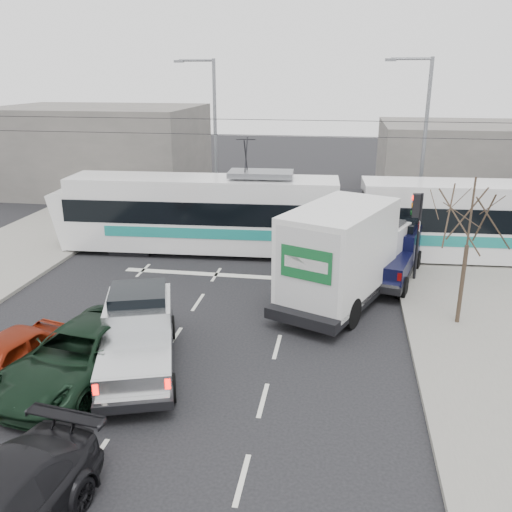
% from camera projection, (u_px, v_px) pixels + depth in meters
% --- Properties ---
extents(ground, '(120.00, 120.00, 0.00)m').
position_uv_depth(ground, '(225.00, 343.00, 17.43)').
color(ground, black).
rests_on(ground, ground).
extents(rails, '(60.00, 1.60, 0.03)m').
position_uv_depth(rails, '(268.00, 248.00, 26.77)').
color(rails, '#33302D').
rests_on(rails, ground).
extents(building_left, '(14.00, 10.00, 6.00)m').
position_uv_depth(building_left, '(101.00, 149.00, 39.17)').
color(building_left, slate).
rests_on(building_left, ground).
extents(building_right, '(12.00, 10.00, 5.00)m').
position_uv_depth(building_right, '(470.00, 161.00, 37.22)').
color(building_right, slate).
rests_on(building_right, ground).
extents(bare_tree, '(2.40, 2.40, 5.00)m').
position_uv_depth(bare_tree, '(470.00, 219.00, 17.38)').
color(bare_tree, '#47382B').
rests_on(bare_tree, ground).
extents(traffic_signal, '(0.44, 0.44, 3.60)m').
position_uv_depth(traffic_signal, '(417.00, 218.00, 21.63)').
color(traffic_signal, black).
rests_on(traffic_signal, ground).
extents(street_lamp_near, '(2.38, 0.25, 9.00)m').
position_uv_depth(street_lamp_near, '(421.00, 137.00, 27.75)').
color(street_lamp_near, slate).
rests_on(street_lamp_near, ground).
extents(street_lamp_far, '(2.38, 0.25, 9.00)m').
position_uv_depth(street_lamp_far, '(212.00, 130.00, 31.38)').
color(street_lamp_far, slate).
rests_on(street_lamp_far, ground).
extents(catenary, '(60.00, 0.20, 7.00)m').
position_uv_depth(catenary, '(269.00, 170.00, 25.53)').
color(catenary, black).
rests_on(catenary, ground).
extents(tram, '(26.52, 4.07, 5.39)m').
position_uv_depth(tram, '(348.00, 217.00, 25.03)').
color(tram, white).
rests_on(tram, ground).
extents(silver_pickup, '(3.60, 6.02, 2.07)m').
position_uv_depth(silver_pickup, '(139.00, 331.00, 15.91)').
color(silver_pickup, black).
rests_on(silver_pickup, ground).
extents(box_truck, '(5.34, 7.97, 3.78)m').
position_uv_depth(box_truck, '(346.00, 254.00, 20.06)').
color(box_truck, black).
rests_on(box_truck, ground).
extents(navy_pickup, '(3.36, 5.86, 2.33)m').
position_uv_depth(navy_pickup, '(390.00, 251.00, 22.67)').
color(navy_pickup, black).
rests_on(navy_pickup, ground).
extents(green_car, '(3.44, 5.97, 1.56)m').
position_uv_depth(green_car, '(81.00, 355.00, 15.11)').
color(green_car, black).
rests_on(green_car, ground).
extents(red_car, '(2.77, 4.54, 1.44)m').
position_uv_depth(red_car, '(3.00, 361.00, 14.90)').
color(red_car, maroon).
rests_on(red_car, ground).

